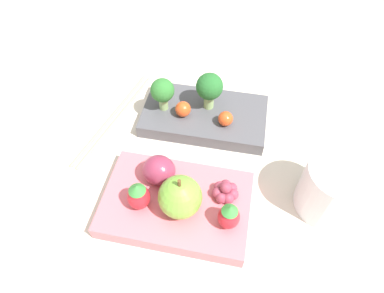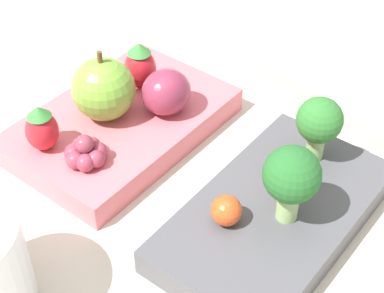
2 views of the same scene
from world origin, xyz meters
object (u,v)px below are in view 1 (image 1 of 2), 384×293
(bento_box_savoury, at_px, (204,116))
(cherry_tomato_0, at_px, (226,119))
(broccoli_floret_0, at_px, (209,88))
(strawberry_1, at_px, (229,216))
(bento_box_fruit, at_px, (177,204))
(chopsticks_pair, at_px, (114,117))
(broccoli_floret_1, at_px, (162,91))
(strawberry_0, at_px, (138,196))
(apple, at_px, (180,197))
(cherry_tomato_1, at_px, (183,109))
(plum, at_px, (159,170))
(drinking_cup, at_px, (333,188))
(grape_cluster, at_px, (225,191))

(bento_box_savoury, distance_m, cherry_tomato_0, 0.04)
(broccoli_floret_0, bearing_deg, strawberry_1, -65.56)
(bento_box_fruit, bearing_deg, chopsticks_pair, 142.86)
(broccoli_floret_1, distance_m, cherry_tomato_0, 0.10)
(chopsticks_pair, bearing_deg, broccoli_floret_1, 20.92)
(bento_box_fruit, height_order, cherry_tomato_0, cherry_tomato_0)
(broccoli_floret_1, xyz_separation_m, strawberry_0, (0.04, -0.16, -0.01))
(broccoli_floret_1, height_order, chopsticks_pair, broccoli_floret_1)
(chopsticks_pair, bearing_deg, bento_box_savoury, 17.51)
(apple, bearing_deg, bento_box_savoury, 98.06)
(bento_box_fruit, relative_size, cherry_tomato_1, 8.48)
(apple, bearing_deg, broccoli_floret_0, 96.75)
(broccoli_floret_0, height_order, chopsticks_pair, broccoli_floret_0)
(broccoli_floret_0, xyz_separation_m, cherry_tomato_1, (-0.03, -0.03, -0.03))
(bento_box_savoury, distance_m, broccoli_floret_1, 0.08)
(broccoli_floret_1, distance_m, strawberry_0, 0.17)
(broccoli_floret_1, height_order, strawberry_0, broccoli_floret_1)
(broccoli_floret_0, xyz_separation_m, broccoli_floret_1, (-0.06, -0.03, -0.00))
(cherry_tomato_1, xyz_separation_m, chopsticks_pair, (-0.11, -0.03, -0.03))
(strawberry_1, bearing_deg, apple, 179.29)
(plum, distance_m, drinking_cup, 0.22)
(chopsticks_pair, bearing_deg, drinking_cup, -7.51)
(plum, relative_size, drinking_cup, 0.53)
(grape_cluster, bearing_deg, cherry_tomato_0, 105.95)
(drinking_cup, distance_m, chopsticks_pair, 0.33)
(cherry_tomato_0, distance_m, grape_cluster, 0.12)
(bento_box_savoury, distance_m, cherry_tomato_1, 0.04)
(bento_box_savoury, height_order, plum, plum)
(bento_box_savoury, xyz_separation_m, chopsticks_pair, (-0.14, -0.04, -0.01))
(broccoli_floret_0, height_order, plum, broccoli_floret_0)
(cherry_tomato_0, relative_size, grape_cluster, 0.66)
(broccoli_floret_0, bearing_deg, drinking_cup, -27.16)
(bento_box_savoury, xyz_separation_m, broccoli_floret_1, (-0.06, -0.01, 0.04))
(cherry_tomato_0, bearing_deg, bento_box_fruit, -98.52)
(bento_box_fruit, height_order, broccoli_floret_1, broccoli_floret_1)
(bento_box_savoury, distance_m, drinking_cup, 0.21)
(chopsticks_pair, bearing_deg, apple, -37.53)
(broccoli_floret_1, distance_m, strawberry_1, 0.21)
(cherry_tomato_1, bearing_deg, bento_box_savoury, 31.77)
(bento_box_fruit, height_order, strawberry_1, strawberry_1)
(plum, bearing_deg, broccoli_floret_1, 110.14)
(grape_cluster, bearing_deg, bento_box_fruit, -153.60)
(bento_box_savoury, relative_size, apple, 3.26)
(bento_box_savoury, distance_m, broccoli_floret_0, 0.05)
(apple, bearing_deg, drinking_cup, 24.99)
(broccoli_floret_0, distance_m, chopsticks_pair, 0.16)
(plum, distance_m, grape_cluster, 0.09)
(broccoli_floret_1, bearing_deg, plum, -69.86)
(bento_box_savoury, xyz_separation_m, apple, (0.02, -0.17, 0.04))
(bento_box_savoury, height_order, drinking_cup, drinking_cup)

